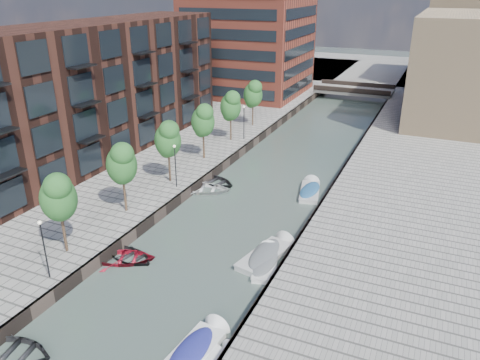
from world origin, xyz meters
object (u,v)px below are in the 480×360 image
Objects in this scene: sloop_3 at (205,191)px; car at (415,108)px; sloop_0 at (13,356)px; tree_2 at (121,162)px; tree_6 at (253,93)px; motorboat_1 at (268,254)px; motorboat_0 at (195,350)px; bridge at (354,90)px; sloop_4 at (214,183)px; tree_1 at (58,196)px; tree_3 at (168,138)px; motorboat_3 at (310,190)px; sloop_2 at (125,261)px; tree_4 at (203,120)px; sloop_1 at (130,258)px; tree_5 at (231,105)px; motorboat_4 at (266,262)px.

car is at bearing -39.52° from sloop_3.
tree_2 is at bearing 2.64° from sloop_0.
motorboat_1 is (12.91, -28.41, -5.09)m from tree_6.
sloop_0 is at bearing -155.08° from motorboat_0.
bridge reaches higher than car.
sloop_4 is 1.37× the size of car.
tree_1 is 1.00× the size of tree_3.
tree_3 is 1.25× the size of sloop_4.
tree_2 is at bearing -98.95° from bridge.
tree_3 is at bearing 147.93° from sloop_4.
motorboat_0 reaches higher than sloop_4.
tree_6 is at bearing -108.10° from bridge.
tree_6 is at bearing -6.11° from sloop_0.
tree_2 is 1.18× the size of sloop_3.
motorboat_3 is 33.08m from car.
sloop_2 is at bearing -117.57° from motorboat_3.
sloop_2 is at bearing -94.73° from bridge.
motorboat_1 reaches higher than motorboat_0.
tree_2 is at bearing 11.09° from sloop_2.
tree_2 is 10.15m from sloop_3.
tree_6 is at bearing -118.82° from car.
sloop_4 is at bearing -97.02° from bridge.
sloop_3 reaches higher than sloop_0.
tree_4 reaches higher than sloop_4.
sloop_4 is at bearing -21.78° from sloop_2.
sloop_1 is 11.06m from motorboat_0.
sloop_3 is at bearing 14.02° from sloop_1.
tree_1 is 1.47× the size of sloop_1.
tree_4 is 1.00× the size of tree_5.
tree_1 is at bearing -89.66° from car.
tree_4 is 1.28× the size of sloop_0.
motorboat_0 reaches higher than motorboat_4.
sloop_2 is (-0.13, -0.40, 0.00)m from sloop_1.
tree_3 is at bearing -90.00° from tree_5.
sloop_4 is (3.10, -10.84, -5.31)m from tree_5.
sloop_1 is at bearing -81.75° from tree_5.
motorboat_0 is 23.22m from motorboat_3.
tree_1 reaches higher than sloop_3.
car is (6.43, 44.75, 1.37)m from motorboat_1.
sloop_1 is 0.85× the size of sloop_4.
sloop_4 is at bearing 45.57° from tree_3.
bridge is at bearing 159.27° from car.
motorboat_1 is at bearing -86.45° from sloop_2.
sloop_3 is at bearing -96.60° from bridge.
tree_6 is at bearing -6.46° from sloop_3.
motorboat_1 is at bearing -29.87° from tree_3.
bridge reaches higher than motorboat_3.
tree_1 is 1.04× the size of motorboat_1.
tree_3 is 16.47m from motorboat_4.
tree_1 and tree_3 have the same top height.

